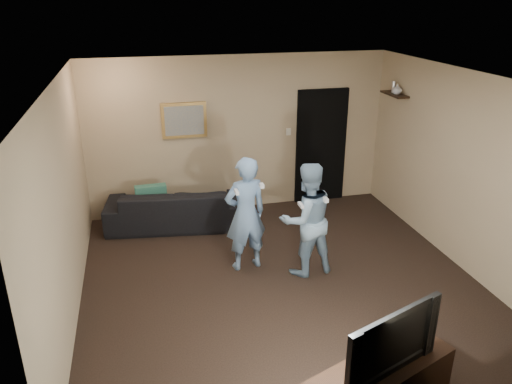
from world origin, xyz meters
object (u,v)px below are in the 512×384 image
object	(u,v)px
sofa	(176,207)
wii_player_right	(306,219)
wii_player_left	(246,214)
television	(384,337)

from	to	relation	value
sofa	wii_player_right	world-z (taller)	wii_player_right
wii_player_left	television	bearing A→B (deg)	-78.32
television	wii_player_left	xyz separation A→B (m)	(-0.57, 2.77, -0.03)
wii_player_left	wii_player_right	bearing A→B (deg)	-22.60
television	sofa	bearing A→B (deg)	86.67
sofa	television	size ratio (longest dim) A/B	2.05
sofa	wii_player_left	world-z (taller)	wii_player_left
wii_player_left	wii_player_right	world-z (taller)	wii_player_left
television	wii_player_left	bearing A→B (deg)	80.67
wii_player_right	wii_player_left	bearing A→B (deg)	157.40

